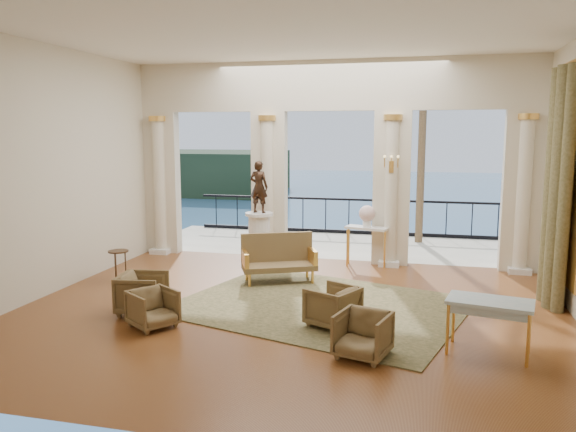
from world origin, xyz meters
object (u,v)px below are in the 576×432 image
(game_table, at_px, (490,306))
(pedestal, at_px, (259,240))
(armchair_a, at_px, (153,307))
(statue, at_px, (259,187))
(console_table, at_px, (367,233))
(armchair_b, at_px, (363,333))
(side_table, at_px, (118,255))
(armchair_c, at_px, (333,304))
(armchair_d, at_px, (142,291))
(settee, at_px, (278,258))

(game_table, height_order, pedestal, pedestal)
(armchair_a, relative_size, statue, 0.57)
(statue, height_order, console_table, statue)
(armchair_b, bearing_deg, side_table, 168.35)
(armchair_a, height_order, console_table, console_table)
(armchair_c, bearing_deg, statue, -121.63)
(armchair_d, relative_size, statue, 0.65)
(armchair_a, bearing_deg, armchair_c, -41.85)
(armchair_d, height_order, console_table, console_table)
(armchair_b, height_order, armchair_d, armchair_d)
(armchair_a, relative_size, settee, 0.41)
(armchair_c, relative_size, settee, 0.44)
(pedestal, bearing_deg, armchair_d, -104.44)
(pedestal, bearing_deg, armchair_c, -57.72)
(game_table, distance_m, side_table, 7.00)
(armchair_c, xyz_separation_m, side_table, (-4.49, 1.50, 0.20))
(armchair_a, distance_m, armchair_c, 2.73)
(pedestal, xyz_separation_m, statue, (-0.00, 0.00, 1.18))
(statue, distance_m, side_table, 3.26)
(settee, distance_m, console_table, 2.35)
(game_table, height_order, statue, statue)
(armchair_c, height_order, game_table, game_table)
(console_table, relative_size, side_table, 1.53)
(armchair_a, relative_size, pedestal, 0.54)
(game_table, bearing_deg, armchair_b, -151.29)
(armchair_b, xyz_separation_m, settee, (-2.04, 3.40, 0.14))
(armchair_c, relative_size, console_table, 0.71)
(armchair_b, relative_size, game_table, 0.57)
(settee, distance_m, side_table, 3.14)
(game_table, height_order, console_table, console_table)
(armchair_d, relative_size, game_table, 0.62)
(pedestal, relative_size, statue, 1.05)
(settee, distance_m, game_table, 4.66)
(game_table, xyz_separation_m, console_table, (-2.10, 4.63, 0.06))
(statue, relative_size, side_table, 1.77)
(armchair_a, xyz_separation_m, side_table, (-1.85, 2.19, 0.23))
(armchair_c, xyz_separation_m, statue, (-2.20, 3.49, 1.41))
(pedestal, xyz_separation_m, side_table, (-2.29, -1.98, -0.02))
(armchair_a, bearing_deg, side_table, 73.85)
(statue, xyz_separation_m, side_table, (-2.29, -1.98, -1.21))
(console_table, bearing_deg, armchair_b, -70.26)
(armchair_b, relative_size, statue, 0.59)
(armchair_c, relative_size, game_table, 0.59)
(statue, bearing_deg, settee, 130.75)
(armchair_d, distance_m, pedestal, 3.71)
(armchair_a, bearing_deg, armchair_d, 73.47)
(armchair_a, xyz_separation_m, armchair_d, (-0.49, 0.58, 0.05))
(pedestal, distance_m, console_table, 2.37)
(settee, bearing_deg, armchair_b, -83.82)
(game_table, bearing_deg, armchair_a, -167.34)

